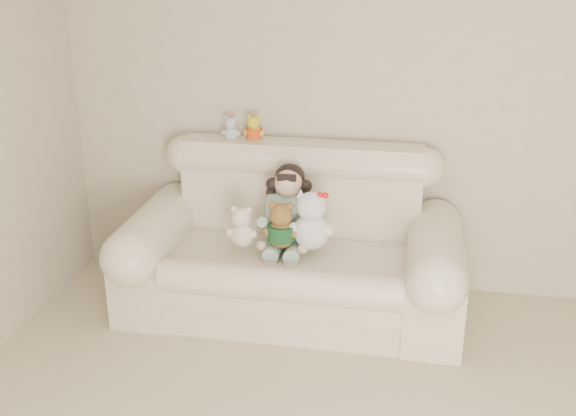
{
  "coord_description": "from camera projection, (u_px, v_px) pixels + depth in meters",
  "views": [
    {
      "loc": [
        0.04,
        -1.8,
        2.21
      ],
      "look_at": [
        -0.65,
        1.9,
        0.75
      ],
      "focal_mm": 42.43,
      "sensor_mm": 36.0,
      "label": 1
    }
  ],
  "objects": [
    {
      "name": "seated_child",
      "position": [
        289.0,
        206.0,
        4.22
      ],
      "size": [
        0.34,
        0.41,
        0.54
      ],
      "primitive_type": null,
      "rotation": [
        0.0,
        0.0,
        0.03
      ],
      "color": "#2D7553",
      "rests_on": "sofa"
    },
    {
      "name": "wall_back",
      "position": [
        407.0,
        99.0,
        4.27
      ],
      "size": [
        4.5,
        0.0,
        4.5
      ],
      "primitive_type": "plane",
      "rotation": [
        1.57,
        0.0,
        0.0
      ],
      "color": "#B8A692",
      "rests_on": "ground"
    },
    {
      "name": "cream_teddy",
      "position": [
        242.0,
        223.0,
        4.07
      ],
      "size": [
        0.23,
        0.2,
        0.3
      ],
      "primitive_type": null,
      "rotation": [
        0.0,
        0.0,
        -0.31
      ],
      "color": "silver",
      "rests_on": "sofa"
    },
    {
      "name": "brown_teddy",
      "position": [
        281.0,
        221.0,
        4.05
      ],
      "size": [
        0.23,
        0.18,
        0.34
      ],
      "primitive_type": null,
      "rotation": [
        0.0,
        0.0,
        -0.06
      ],
      "color": "brown",
      "rests_on": "sofa"
    },
    {
      "name": "white_cat",
      "position": [
        312.0,
        214.0,
        4.02
      ],
      "size": [
        0.29,
        0.22,
        0.44
      ],
      "primitive_type": null,
      "rotation": [
        0.0,
        0.0,
        -0.03
      ],
      "color": "white",
      "rests_on": "sofa"
    },
    {
      "name": "grey_mini_plush",
      "position": [
        231.0,
        127.0,
        4.4
      ],
      "size": [
        0.14,
        0.12,
        0.2
      ],
      "primitive_type": null,
      "rotation": [
        0.0,
        0.0,
        0.16
      ],
      "color": "silver",
      "rests_on": "sofa"
    },
    {
      "name": "sofa",
      "position": [
        291.0,
        238.0,
        4.21
      ],
      "size": [
        2.1,
        0.95,
        1.03
      ],
      "primitive_type": null,
      "color": "beige",
      "rests_on": "floor"
    },
    {
      "name": "yellow_mini_bear",
      "position": [
        254.0,
        126.0,
        4.38
      ],
      "size": [
        0.16,
        0.14,
        0.21
      ],
      "primitive_type": null,
      "rotation": [
        0.0,
        0.0,
        0.34
      ],
      "color": "yellow",
      "rests_on": "sofa"
    }
  ]
}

